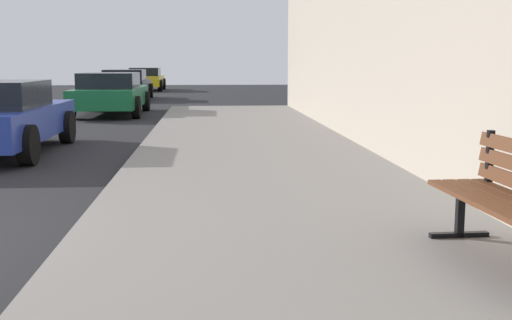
% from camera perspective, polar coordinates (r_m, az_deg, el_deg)
% --- Properties ---
extents(sidewalk, '(4.00, 32.00, 0.15)m').
position_cam_1_polar(sidewalk, '(5.58, 4.12, -7.06)').
color(sidewalk, gray).
rests_on(sidewalk, ground_plane).
extents(car_green, '(2.05, 4.59, 1.27)m').
position_cam_1_polar(car_green, '(19.97, -12.82, 5.80)').
color(car_green, '#196638').
rests_on(car_green, ground_plane).
extents(car_black, '(2.06, 4.19, 1.27)m').
position_cam_1_polar(car_black, '(28.00, -11.54, 6.61)').
color(car_black, black).
rests_on(car_black, ground_plane).
extents(car_yellow, '(2.01, 4.31, 1.27)m').
position_cam_1_polar(car_yellow, '(36.72, -9.79, 7.12)').
color(car_yellow, yellow).
rests_on(car_yellow, ground_plane).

